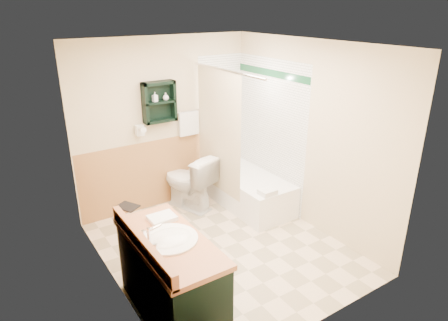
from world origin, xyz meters
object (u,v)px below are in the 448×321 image
hair_dryer (139,130)px  toilet (188,182)px  soap_bottle_b (166,97)px  bathtub (246,190)px  vanity_book (121,202)px  wall_shelf (159,102)px  vanity (171,277)px  soap_bottle_a (155,99)px

hair_dryer → toilet: hair_dryer is taller
soap_bottle_b → bathtub: bearing=-33.4°
toilet → vanity_book: bearing=19.9°
wall_shelf → bathtub: size_ratio=0.37×
bathtub → wall_shelf: bearing=148.9°
soap_bottle_b → toilet: bearing=-53.5°
vanity → hair_dryer: bearing=74.0°
bathtub → vanity_book: bearing=-161.6°
vanity_book → bathtub: bearing=-9.7°
vanity_book → soap_bottle_b: size_ratio=2.18×
wall_shelf → vanity_book: wall_shelf is taller
vanity → vanity_book: (-0.17, 0.74, 0.52)m
wall_shelf → vanity: 2.51m
hair_dryer → toilet: size_ratio=0.29×
bathtub → toilet: 0.86m
soap_bottle_a → toilet: bearing=-35.3°
hair_dryer → soap_bottle_b: soap_bottle_b is taller
hair_dryer → bathtub: hair_dryer is taller
wall_shelf → hair_dryer: wall_shelf is taller
vanity → bathtub: vanity is taller
vanity → soap_bottle_b: bearing=64.1°
wall_shelf → soap_bottle_a: size_ratio=4.23×
soap_bottle_b → hair_dryer: bearing=175.7°
hair_dryer → soap_bottle_a: bearing=-7.2°
hair_dryer → toilet: bearing=-24.9°
wall_shelf → hair_dryer: size_ratio=2.29×
hair_dryer → toilet: (0.57, -0.26, -0.80)m
vanity_book → wall_shelf: bearing=23.0°
toilet → soap_bottle_a: soap_bottle_a is taller
hair_dryer → bathtub: (1.33, -0.64, -0.97)m
hair_dryer → vanity_book: size_ratio=1.09×
hair_dryer → vanity: bearing=-106.0°
wall_shelf → toilet: wall_shelf is taller
vanity_book → soap_bottle_a: 1.78m
vanity_book → soap_bottle_a: bearing=24.5°
toilet → soap_bottle_b: (-0.17, 0.23, 1.20)m
soap_bottle_a → wall_shelf: bearing=4.6°
vanity_book → soap_bottle_a: (1.00, 1.31, 0.67)m
vanity_book → soap_bottle_b: soap_bottle_b is taller
soap_bottle_b → soap_bottle_a: bearing=180.0°
hair_dryer → wall_shelf: bearing=-4.8°
hair_dryer → bathtub: size_ratio=0.16×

